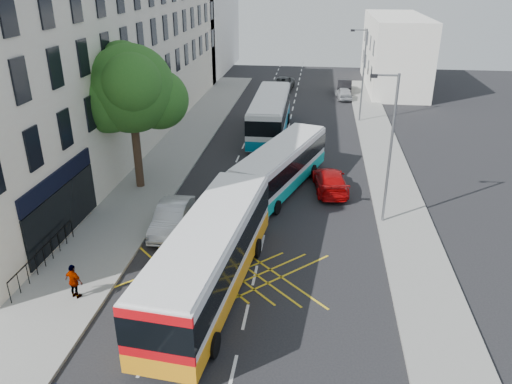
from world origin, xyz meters
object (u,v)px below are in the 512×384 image
(bus_near, at_px, (210,256))
(red_hatchback, at_px, (330,181))
(bus_far, at_px, (270,114))
(distant_car_dark, at_px, (345,86))
(distant_car_silver, at_px, (344,93))
(pedestrian_far, at_px, (74,281))
(lamp_near, at_px, (389,143))
(distant_car_grey, at_px, (283,84))
(lamp_far, at_px, (362,71))
(street_tree, at_px, (130,90))
(parked_car_silver, at_px, (172,218))
(bus_mid, at_px, (281,166))

(bus_near, relative_size, red_hatchback, 2.48)
(bus_far, bearing_deg, distant_car_dark, 67.31)
(distant_car_silver, xyz_separation_m, pedestrian_far, (-12.40, -37.49, 0.29))
(lamp_near, xyz_separation_m, distant_car_dark, (-0.82, 32.08, -3.89))
(distant_car_grey, bearing_deg, lamp_far, -53.90)
(street_tree, distance_m, distant_car_dark, 32.74)
(lamp_near, height_order, bus_near, lamp_near)
(bus_near, xyz_separation_m, bus_far, (0.29, 22.70, 0.02))
(red_hatchback, height_order, distant_car_dark, distant_car_dark)
(distant_car_grey, distance_m, pedestrian_far, 41.60)
(bus_far, height_order, distant_car_silver, bus_far)
(street_tree, xyz_separation_m, pedestrian_far, (1.29, -11.74, -5.36))
(parked_car_silver, relative_size, red_hatchback, 0.95)
(bus_mid, distance_m, parked_car_silver, 8.17)
(distant_car_silver, bearing_deg, distant_car_grey, -34.71)
(distant_car_grey, relative_size, pedestrian_far, 3.16)
(street_tree, height_order, parked_car_silver, street_tree)
(distant_car_silver, height_order, distant_car_dark, distant_car_dark)
(lamp_near, height_order, distant_car_silver, lamp_near)
(bus_far, height_order, distant_car_dark, bus_far)
(distant_car_grey, xyz_separation_m, distant_car_silver, (6.84, -3.73, -0.05))
(distant_car_silver, bearing_deg, lamp_near, 85.92)
(parked_car_silver, bearing_deg, bus_near, -59.47)
(street_tree, relative_size, lamp_far, 1.10)
(street_tree, bearing_deg, distant_car_grey, 76.92)
(bus_mid, relative_size, pedestrian_far, 6.71)
(lamp_far, height_order, distant_car_dark, lamp_far)
(bus_mid, bearing_deg, red_hatchback, 19.88)
(lamp_far, distance_m, parked_car_silver, 25.16)
(lamp_near, xyz_separation_m, parked_car_silver, (-11.10, -2.24, -3.88))
(bus_near, relative_size, pedestrian_far, 7.48)
(bus_near, relative_size, distant_car_silver, 3.12)
(bus_mid, distance_m, red_hatchback, 3.20)
(bus_mid, bearing_deg, bus_near, -82.52)
(distant_car_grey, relative_size, distant_car_silver, 1.32)
(parked_car_silver, distance_m, distant_car_dark, 35.83)
(bus_near, bearing_deg, distant_car_dark, 85.56)
(street_tree, height_order, bus_far, street_tree)
(lamp_near, xyz_separation_m, distant_car_silver, (-1.01, 28.72, -3.98))
(lamp_far, xyz_separation_m, bus_near, (-7.93, -27.37, -2.91))
(lamp_near, height_order, bus_far, lamp_near)
(lamp_near, xyz_separation_m, lamp_far, (0.00, 20.00, 0.00))
(lamp_far, height_order, distant_car_grey, lamp_far)
(street_tree, bearing_deg, distant_car_dark, 64.50)
(street_tree, height_order, red_hatchback, street_tree)
(red_hatchback, distance_m, distant_car_grey, 28.86)
(red_hatchback, height_order, distant_car_silver, red_hatchback)
(lamp_near, distance_m, parked_car_silver, 11.97)
(street_tree, distance_m, lamp_near, 15.10)
(street_tree, distance_m, bus_near, 13.18)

